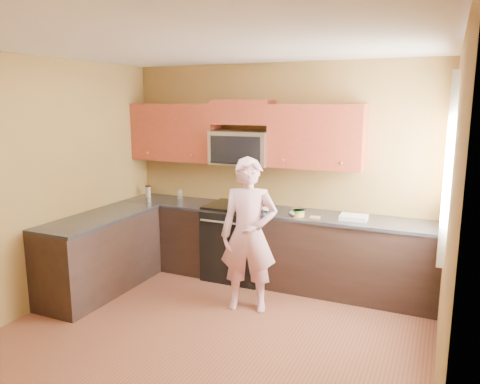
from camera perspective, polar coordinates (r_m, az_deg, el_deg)
The scene contains 25 objects.
floor at distance 4.56m, azimuth -4.63°, elevation -18.16°, with size 4.00×4.00×0.00m, color brown.
ceiling at distance 4.01m, azimuth -5.26°, elevation 17.84°, with size 4.00×4.00×0.00m, color white.
wall_back at distance 5.88m, azimuth 4.58°, elevation 2.48°, with size 4.00×4.00×0.00m, color brown.
wall_front at distance 2.59m, azimuth -27.25°, elevation -9.93°, with size 4.00×4.00×0.00m, color brown.
wall_left at distance 5.33m, azimuth -24.09°, elevation 0.66°, with size 4.00×4.00×0.00m, color brown.
wall_right at distance 3.58m, azimuth 24.36°, elevation -4.06°, with size 4.00×4.00×0.00m, color brown.
cabinet_back_run at distance 5.81m, azimuth 3.44°, elevation -6.84°, with size 4.00×0.60×0.88m, color black.
cabinet_left_run at distance 5.75m, azimuth -16.88°, elevation -7.50°, with size 0.60×1.60×0.88m, color black.
countertop_back at distance 5.68m, azimuth 3.46°, elevation -2.44°, with size 4.00×0.62×0.04m, color black.
countertop_left at distance 5.62m, azimuth -17.06°, elevation -3.06°, with size 0.62×1.60×0.04m, color black.
stove at distance 5.92m, azimuth -0.28°, elevation -6.11°, with size 0.76×0.65×0.95m, color black, non-canonical shape.
microwave at distance 5.82m, azimuth 0.22°, elevation 3.43°, with size 0.76×0.40×0.42m, color silver, non-canonical shape.
upper_cab_left at distance 6.32m, azimuth -7.90°, elevation 3.93°, with size 1.22×0.33×0.75m, color maroon, non-canonical shape.
upper_cab_right at distance 5.55m, azimuth 9.29°, elevation 2.90°, with size 1.12×0.33×0.75m, color maroon, non-canonical shape.
upper_cab_over_mw at distance 5.81m, azimuth 0.37°, elevation 9.85°, with size 0.76×0.33×0.30m, color maroon.
window at distance 4.71m, azimuth 24.46°, elevation 3.07°, with size 0.06×1.06×1.66m, color white, non-canonical shape.
woman at distance 4.93m, azimuth 1.10°, elevation -5.34°, with size 0.61×0.40×1.66m, color pink.
frying_pan at distance 5.62m, azimuth -0.36°, elevation -2.04°, with size 0.24×0.42×0.06m, color black, non-canonical shape.
butter_tub at distance 5.40m, azimuth 7.27°, elevation -3.01°, with size 0.13×0.13×0.10m, color #FEBE42, non-canonical shape.
toast_slice at distance 5.34m, azimuth 9.26°, elevation -3.14°, with size 0.11×0.11×0.01m, color #B27F47.
napkin_a at distance 5.60m, azimuth 3.07°, elevation -2.10°, with size 0.11×0.12×0.06m, color silver.
napkin_b at distance 5.41m, azimuth 6.72°, elevation -2.61°, with size 0.12×0.13×0.07m, color silver.
dish_towel at distance 5.36m, azimuth 13.88°, elevation -3.07°, with size 0.30×0.24×0.05m, color white.
travel_mug at distance 6.55m, azimuth -11.29°, elevation -0.62°, with size 0.08×0.08×0.16m, color silver, non-canonical shape.
glass_b at distance 6.38m, azimuth -7.45°, elevation -0.27°, with size 0.07×0.07×0.12m, color silver.
Camera 1 is at (1.94, -3.47, 2.22)m, focal length 34.49 mm.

